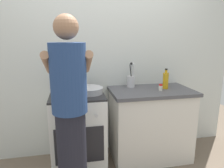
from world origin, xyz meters
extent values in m
plane|color=#6B5B4C|center=(0.00, 0.00, 0.00)|extent=(6.00, 6.00, 0.00)
cube|color=silver|center=(0.20, 0.50, 1.25)|extent=(3.20, 0.10, 2.50)
cube|color=silver|center=(0.55, 0.15, 0.43)|extent=(0.96, 0.56, 0.86)
cube|color=#4C4C51|center=(0.55, 0.15, 0.88)|extent=(1.00, 0.60, 0.04)
cube|color=white|center=(-0.35, 0.15, 0.44)|extent=(0.60, 0.60, 0.88)
cube|color=#232326|center=(-0.35, 0.15, 0.89)|extent=(0.60, 0.60, 0.02)
cube|color=black|center=(-0.35, -0.16, 0.42)|extent=(0.51, 0.01, 0.40)
cylinder|color=silver|center=(-0.53, -0.16, 0.74)|extent=(0.04, 0.01, 0.04)
cylinder|color=silver|center=(-0.35, -0.16, 0.74)|extent=(0.04, 0.01, 0.04)
cylinder|color=silver|center=(-0.17, -0.16, 0.74)|extent=(0.04, 0.01, 0.04)
cylinder|color=#38383D|center=(-0.49, 0.14, 0.96)|extent=(0.22, 0.22, 0.11)
cube|color=black|center=(-0.61, 0.14, 1.00)|extent=(0.04, 0.02, 0.01)
cube|color=black|center=(-0.37, 0.14, 1.00)|extent=(0.04, 0.02, 0.01)
cylinder|color=#B7B7BC|center=(-0.21, 0.12, 0.94)|extent=(0.30, 0.30, 0.07)
torus|color=#B7B7BC|center=(-0.21, 0.12, 0.97)|extent=(0.31, 0.31, 0.01)
cylinder|color=silver|center=(0.34, 0.33, 0.97)|extent=(0.10, 0.10, 0.14)
cylinder|color=black|center=(0.34, 0.33, 1.05)|extent=(0.05, 0.02, 0.28)
sphere|color=black|center=(0.34, 0.33, 1.20)|extent=(0.03, 0.03, 0.03)
cylinder|color=#B7BABF|center=(0.34, 0.34, 1.05)|extent=(0.04, 0.02, 0.28)
sphere|color=#B7BABF|center=(0.34, 0.34, 1.20)|extent=(0.03, 0.03, 0.03)
cylinder|color=silver|center=(0.36, 0.34, 1.05)|extent=(0.02, 0.07, 0.26)
sphere|color=silver|center=(0.36, 0.34, 1.19)|extent=(0.03, 0.03, 0.03)
cylinder|color=silver|center=(0.64, 0.08, 0.93)|extent=(0.04, 0.04, 0.06)
cylinder|color=red|center=(0.64, 0.08, 0.97)|extent=(0.04, 0.04, 0.02)
cylinder|color=gold|center=(0.74, 0.17, 1.00)|extent=(0.07, 0.07, 0.20)
cylinder|color=gold|center=(0.74, 0.17, 1.12)|extent=(0.03, 0.03, 0.04)
cylinder|color=black|center=(0.74, 0.17, 1.14)|extent=(0.03, 0.03, 0.02)
cylinder|color=black|center=(-0.43, -0.42, 0.45)|extent=(0.26, 0.26, 0.90)
cylinder|color=navy|center=(-0.43, -0.42, 1.19)|extent=(0.30, 0.30, 0.58)
sphere|color=#A07254|center=(-0.43, -0.42, 1.60)|extent=(0.20, 0.20, 0.20)
cylinder|color=#A07254|center=(-0.60, -0.28, 1.30)|extent=(0.07, 0.41, 0.24)
cylinder|color=#A07254|center=(-0.26, -0.28, 1.30)|extent=(0.07, 0.41, 0.24)
camera|label=1|loc=(-0.40, -2.09, 1.52)|focal=32.38mm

